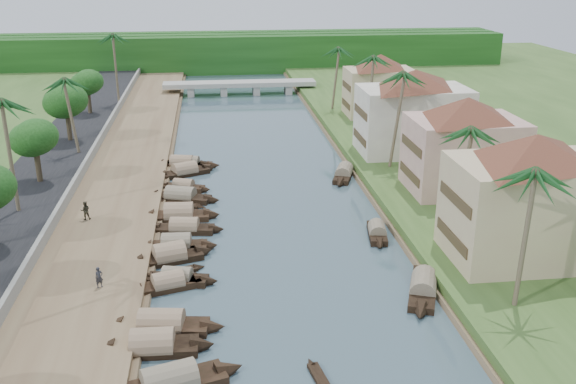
{
  "coord_description": "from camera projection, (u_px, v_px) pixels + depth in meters",
  "views": [
    {
      "loc": [
        -5.49,
        -46.29,
        23.95
      ],
      "look_at": [
        1.79,
        13.13,
        2.0
      ],
      "focal_mm": 40.0,
      "sensor_mm": 36.0,
      "label": 1
    }
  ],
  "objects": [
    {
      "name": "palm_7",
      "position": [
        335.0,
        50.0,
        99.42
      ],
      "size": [
        3.2,
        3.2,
        11.03
      ],
      "color": "brown",
      "rests_on": "ground"
    },
    {
      "name": "sampan_8",
      "position": [
        179.0,
        215.0,
        62.25
      ],
      "size": [
        8.23,
        2.43,
        2.49
      ],
      "rotation": [
        0.0,
        0.0,
        -0.04
      ],
      "color": "black",
      "rests_on": "ground"
    },
    {
      "name": "sampan_10",
      "position": [
        184.0,
        187.0,
        69.92
      ],
      "size": [
        6.38,
        3.36,
        1.8
      ],
      "rotation": [
        0.0,
        0.0,
        -0.34
      ],
      "color": "black",
      "rests_on": "ground"
    },
    {
      "name": "palm_3",
      "position": [
        371.0,
        59.0,
        85.3
      ],
      "size": [
        3.2,
        3.2,
        11.84
      ],
      "color": "brown",
      "rests_on": "ground"
    },
    {
      "name": "canoe_1",
      "position": [
        173.0,
        273.0,
        51.48
      ],
      "size": [
        5.38,
        2.7,
        0.87
      ],
      "rotation": [
        0.0,
        0.0,
        0.35
      ],
      "color": "black",
      "rests_on": "ground"
    },
    {
      "name": "building_mid",
      "position": [
        464.0,
        144.0,
        65.23
      ],
      "size": [
        14.11,
        14.11,
        9.7
      ],
      "color": "#CFA792",
      "rests_on": "right_bank"
    },
    {
      "name": "canoe_0",
      "position": [
        322.0,
        383.0,
        38.17
      ],
      "size": [
        1.59,
        5.32,
        0.7
      ],
      "rotation": [
        0.0,
        0.0,
        1.74
      ],
      "color": "black",
      "rests_on": "ground"
    },
    {
      "name": "treeline",
      "position": [
        233.0,
        52.0,
        143.83
      ],
      "size": [
        120.0,
        14.0,
        8.0
      ],
      "color": "#143C10",
      "rests_on": "ground"
    },
    {
      "name": "tree_3",
      "position": [
        34.0,
        139.0,
        67.11
      ],
      "size": [
        4.48,
        4.48,
        6.63
      ],
      "color": "#433726",
      "rests_on": "ground"
    },
    {
      "name": "person_far",
      "position": [
        85.0,
        210.0,
        59.93
      ],
      "size": [
        0.98,
        0.82,
        1.79
      ],
      "primitive_type": "imported",
      "rotation": [
        0.0,
        0.0,
        3.32
      ],
      "color": "#2E2C20",
      "rests_on": "left_bank"
    },
    {
      "name": "palm_1",
      "position": [
        465.0,
        132.0,
        54.68
      ],
      "size": [
        3.2,
        3.2,
        10.5
      ],
      "color": "brown",
      "rests_on": "ground"
    },
    {
      "name": "sampan_7",
      "position": [
        184.0,
        228.0,
        59.27
      ],
      "size": [
        7.75,
        2.65,
        2.05
      ],
      "rotation": [
        0.0,
        0.0,
        -0.15
      ],
      "color": "black",
      "rests_on": "ground"
    },
    {
      "name": "road",
      "position": [
        33.0,
        192.0,
        67.61
      ],
      "size": [
        8.0,
        180.0,
        1.4
      ],
      "primitive_type": "cube",
      "color": "black",
      "rests_on": "ground"
    },
    {
      "name": "sampan_15",
      "position": [
        377.0,
        232.0,
        58.43
      ],
      "size": [
        2.37,
        6.78,
        1.84
      ],
      "rotation": [
        0.0,
        0.0,
        1.42
      ],
      "color": "black",
      "rests_on": "ground"
    },
    {
      "name": "building_distant",
      "position": [
        379.0,
        84.0,
        97.0
      ],
      "size": [
        12.62,
        12.62,
        9.2
      ],
      "color": "tan",
      "rests_on": "right_bank"
    },
    {
      "name": "sampan_0",
      "position": [
        170.0,
        383.0,
        37.65
      ],
      "size": [
        9.47,
        4.54,
        2.42
      ],
      "rotation": [
        0.0,
        0.0,
        0.3
      ],
      "color": "black",
      "rests_on": "ground"
    },
    {
      "name": "palm_0",
      "position": [
        533.0,
        175.0,
        41.38
      ],
      "size": [
        3.2,
        3.2,
        11.32
      ],
      "color": "brown",
      "rests_on": "ground"
    },
    {
      "name": "sampan_4",
      "position": [
        168.0,
        284.0,
        49.09
      ],
      "size": [
        7.02,
        3.39,
        1.99
      ],
      "rotation": [
        0.0,
        0.0,
        0.29
      ],
      "color": "black",
      "rests_on": "ground"
    },
    {
      "name": "sampan_16",
      "position": [
        344.0,
        173.0,
        74.26
      ],
      "size": [
        4.42,
        8.69,
        2.12
      ],
      "rotation": [
        0.0,
        0.0,
        1.23
      ],
      "color": "black",
      "rests_on": "ground"
    },
    {
      "name": "sampan_2",
      "position": [
        162.0,
        325.0,
        43.61
      ],
      "size": [
        9.06,
        3.04,
        2.33
      ],
      "rotation": [
        0.0,
        0.0,
        -0.14
      ],
      "color": "black",
      "rests_on": "ground"
    },
    {
      "name": "left_bank",
      "position": [
        116.0,
        191.0,
        68.69
      ],
      "size": [
        10.0,
        180.0,
        0.8
      ],
      "primitive_type": "cube",
      "color": "brown",
      "rests_on": "ground"
    },
    {
      "name": "sampan_3",
      "position": [
        177.0,
        278.0,
        50.0
      ],
      "size": [
        6.81,
        2.84,
        1.85
      ],
      "rotation": [
        0.0,
        0.0,
        -0.23
      ],
      "color": "black",
      "rests_on": "ground"
    },
    {
      "name": "building_far",
      "position": [
        413.0,
        111.0,
        78.07
      ],
      "size": [
        15.59,
        15.59,
        10.2
      ],
      "color": "silver",
      "rests_on": "right_bank"
    },
    {
      "name": "tree_4",
      "position": [
        66.0,
        102.0,
        82.48
      ],
      "size": [
        5.0,
        5.0,
        7.19
      ],
      "color": "#433726",
      "rests_on": "ground"
    },
    {
      "name": "bridge",
      "position": [
        240.0,
        85.0,
        118.52
      ],
      "size": [
        28.0,
        4.0,
        2.4
      ],
      "color": "#9A9A90",
      "rests_on": "ground"
    },
    {
      "name": "palm_8",
      "position": [
        113.0,
        37.0,
        101.95
      ],
      "size": [
        3.2,
        3.2,
        12.5
      ],
      "color": "brown",
      "rests_on": "ground"
    },
    {
      "name": "sampan_13",
      "position": [
        182.0,
        164.0,
        77.72
      ],
      "size": [
        7.96,
        3.2,
        2.14
      ],
      "rotation": [
        0.0,
        0.0,
        -0.21
      ],
      "color": "black",
      "rests_on": "ground"
    },
    {
      "name": "canoe_2",
      "position": [
        180.0,
        205.0,
        65.67
      ],
      "size": [
        5.62,
        2.95,
        0.83
      ],
      "rotation": [
        0.0,
        0.0,
        -0.39
      ],
      "color": "black",
      "rests_on": "ground"
    },
    {
      "name": "sampan_1",
      "position": [
        153.0,
        346.0,
        41.27
      ],
      "size": [
        8.22,
        2.32,
        2.4
      ],
      "rotation": [
        0.0,
        0.0,
        -0.04
      ],
      "color": "black",
      "rests_on": "ground"
    },
    {
      "name": "sampan_9",
      "position": [
        181.0,
        197.0,
        67.02
      ],
      "size": [
        8.85,
        4.49,
        2.22
      ],
      "rotation": [
        0.0,
        0.0,
        -0.34
      ],
      "color": "black",
      "rests_on": "ground"
    },
    {
      "name": "building_near",
      "position": [
        530.0,
        196.0,
        50.12
      ],
      "size": [
        14.85,
        14.85,
        10.2
      ],
      "color": "tan",
      "rests_on": "right_bank"
    },
    {
      "name": "right_bank",
      "position": [
        431.0,
        177.0,
        72.61
      ],
      "size": [
        16.0,
        180.0,
        1.2
      ],
      "primitive_type": "cube",
      "color": "#324F1F",
      "rests_on": "ground"
    },
    {
      "name": "ground",
      "position": [
        286.0,
        271.0,
        52.01
      ],
      "size": [
        220.0,
        220.0,
        0.0
      ],
      "primitive_type": "plane",
      "color": "#3B5059",
      "rests_on": "ground"
    },
    {
      "name": "person_near",
      "position": [
        99.0,
        277.0,
        47.57
      ],
      "size": [
        0.71,
        0.63,
        1.63
      ],
      "primitive_type": "imported",
      "rotation": [
        0.0,
        0.0,
        0.51
      ],
      "color": "#27282F",
      "rests_on": "left_bank"
    },
    {
      "name": "sampan_11",
      "position": [
        185.0,
        172.0,
        74.83
      ],
      "size": [
        7.89,
        4.81,
        2.26
      ],
      "rotation": [
        0.0,
        0.0,
        0.42
      ],
      "color": "black",
      "rests_on": "ground"
    },
    {
      "name": "sampan_6",
      "position": [
        177.0,
        245.0,
        55.69
      ],
      "size": [
        7.44,
        2.18,
        2.2
      ],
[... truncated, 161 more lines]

